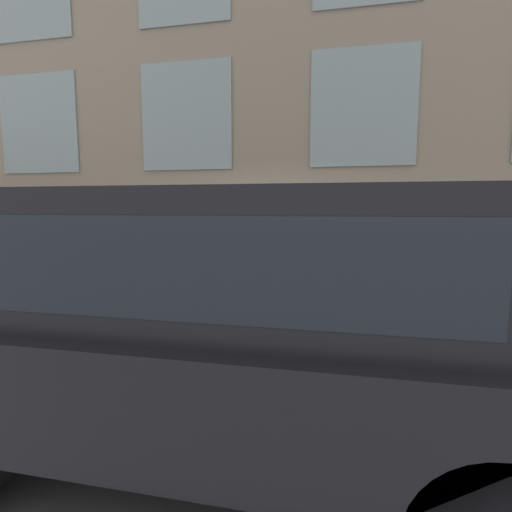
# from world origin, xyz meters

# --- Properties ---
(ground_plane) EXTENTS (80.00, 80.00, 0.00)m
(ground_plane) POSITION_xyz_m (0.00, 0.00, 0.00)
(ground_plane) COLOR #47474C
(sidewalk) EXTENTS (2.21, 60.00, 0.14)m
(sidewalk) POSITION_xyz_m (1.11, 0.00, 0.07)
(sidewalk) COLOR #B2ADA3
(sidewalk) RESTS_ON ground_plane
(fire_hydrant) EXTENTS (0.36, 0.47, 0.69)m
(fire_hydrant) POSITION_xyz_m (0.53, 0.26, 0.49)
(fire_hydrant) COLOR gray
(fire_hydrant) RESTS_ON sidewalk
(person) EXTENTS (0.31, 0.20, 1.27)m
(person) POSITION_xyz_m (0.99, -0.43, 0.90)
(person) COLOR #998466
(person) RESTS_ON sidewalk
(parked_truck_charcoal_near) EXTENTS (2.07, 4.62, 1.86)m
(parked_truck_charcoal_near) POSITION_xyz_m (-1.53, -0.44, 1.07)
(parked_truck_charcoal_near) COLOR black
(parked_truck_charcoal_near) RESTS_ON ground_plane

